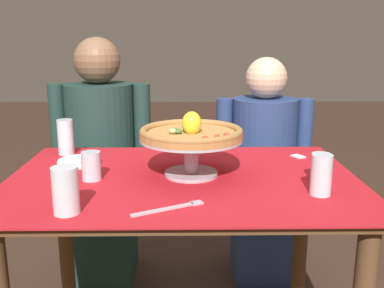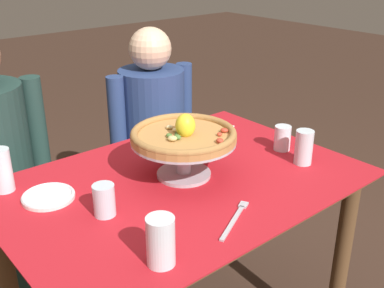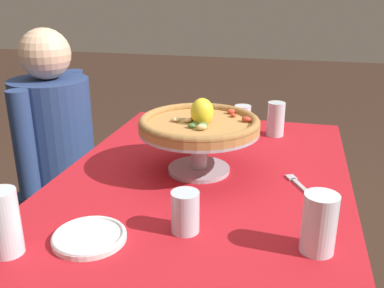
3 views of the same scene
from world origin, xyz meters
name	(u,v)px [view 3 (image 3 of 3)]	position (x,y,z in m)	size (l,w,h in m)	color
dining_table	(203,215)	(0.00, 0.00, 0.64)	(1.16, 0.81, 0.77)	brown
pizza_stand	(199,143)	(0.03, 0.02, 0.85)	(0.34, 0.34, 0.13)	#B7B7C1
pizza	(199,123)	(0.03, 0.02, 0.91)	(0.34, 0.34, 0.09)	#BC8447
water_glass_back_left	(5,227)	(-0.46, 0.30, 0.83)	(0.06, 0.06, 0.14)	silver
water_glass_front_right	(276,121)	(0.41, -0.17, 0.82)	(0.06, 0.06, 0.12)	silver
water_glass_side_right	(242,119)	(0.44, -0.05, 0.81)	(0.06, 0.06, 0.09)	white
water_glass_side_left	(185,214)	(-0.30, -0.02, 0.81)	(0.06, 0.06, 0.09)	silver
water_glass_front_left	(319,227)	(-0.31, -0.30, 0.82)	(0.07, 0.07, 0.13)	white
side_plate	(89,237)	(-0.38, 0.17, 0.77)	(0.16, 0.16, 0.02)	white
dinner_fork	(304,189)	(-0.03, -0.28, 0.77)	(0.20, 0.11, 0.01)	#B7B7C1
sugar_packet	(168,123)	(0.45, 0.24, 0.77)	(0.05, 0.04, 0.01)	white
diner_right	(59,171)	(0.40, 0.72, 0.53)	(0.48, 0.33, 1.13)	navy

